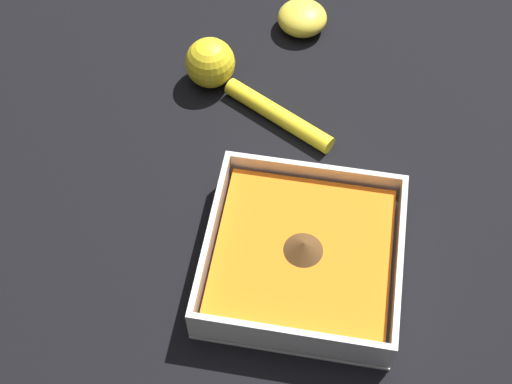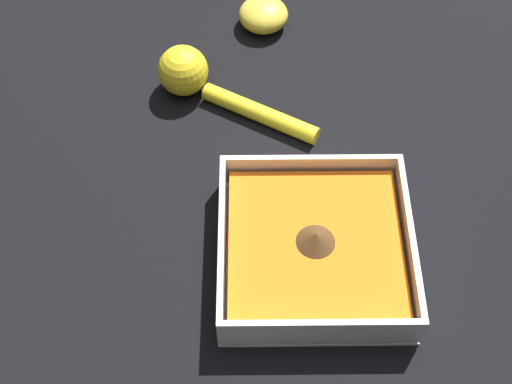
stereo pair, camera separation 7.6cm
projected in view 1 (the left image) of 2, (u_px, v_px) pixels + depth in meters
The scene contains 4 objects.
ground_plane at pixel (258, 251), 0.75m from camera, with size 4.00×4.00×0.00m, color black.
square_dish at pixel (302, 258), 0.72m from camera, with size 0.19×0.19×0.05m.
lemon_squeezer at pixel (225, 74), 0.85m from camera, with size 0.13×0.19×0.06m.
lemon_half at pixel (301, 18), 0.92m from camera, with size 0.06×0.06×0.04m.
Camera 1 is at (0.36, 0.06, 0.65)m, focal length 50.00 mm.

